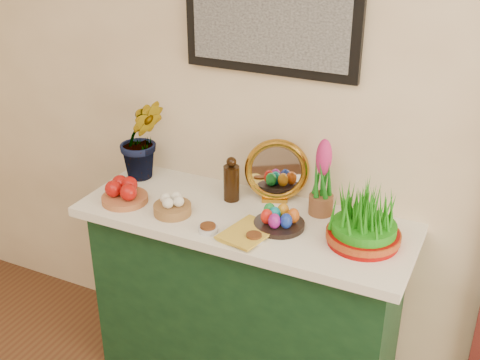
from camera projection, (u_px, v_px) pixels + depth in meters
name	position (u px, v px, depth m)	size (l,w,h in m)	color
sideboard	(245.00, 305.00, 2.69)	(1.30, 0.45, 0.85)	#163E1F
tablecloth	(245.00, 218.00, 2.50)	(1.40, 0.55, 0.04)	white
hyacinth_green	(141.00, 126.00, 2.71)	(0.25, 0.21, 0.50)	#197419
apple_bowl	(124.00, 193.00, 2.57)	(0.24, 0.24, 0.10)	#AD6239
garlic_basket	(172.00, 206.00, 2.48)	(0.19, 0.19, 0.09)	olive
vinegar_cruet	(231.00, 181.00, 2.57)	(0.07, 0.07, 0.20)	black
mirror	(277.00, 171.00, 2.55)	(0.28, 0.16, 0.28)	#B58025
book	(231.00, 226.00, 2.38)	(0.15, 0.22, 0.03)	gold
spice_dish_left	(208.00, 229.00, 2.36)	(0.08, 0.08, 0.03)	silver
spice_dish_right	(254.00, 238.00, 2.30)	(0.07, 0.07, 0.03)	silver
egg_plate	(279.00, 220.00, 2.38)	(0.25, 0.25, 0.08)	black
hyacinth_pink	(322.00, 181.00, 2.43)	(0.10, 0.10, 0.33)	brown
wheatgrass_sabzeh	(365.00, 220.00, 2.25)	(0.28, 0.28, 0.23)	#910604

